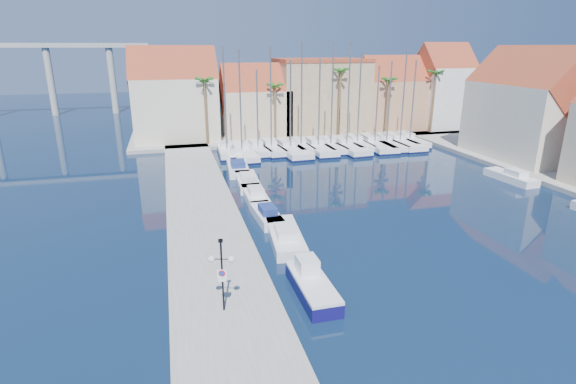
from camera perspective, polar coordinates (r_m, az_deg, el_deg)
ground at (r=28.55m, az=10.49°, el=-11.42°), size 260.00×260.00×0.00m
quay_west at (r=38.35m, az=-10.66°, el=-3.12°), size 6.00×77.00×0.50m
shore_north at (r=74.66m, az=1.83°, el=7.53°), size 54.00×16.00×0.50m
lamp_post at (r=23.63m, az=-8.42°, el=-9.05°), size 1.36×0.66×4.13m
fishing_boat at (r=26.82m, az=3.03°, el=-11.61°), size 1.83×5.46×1.91m
motorboat_west_0 at (r=33.38m, az=-0.33°, el=-5.59°), size 2.91×7.11×1.40m
motorboat_west_1 at (r=37.57m, az=-2.77°, el=-2.84°), size 2.00×5.54×1.40m
motorboat_west_2 at (r=42.41m, az=-4.21°, el=-0.39°), size 1.98×5.94×1.40m
motorboat_west_3 at (r=46.94m, az=-5.15°, el=1.42°), size 2.50×6.73×1.40m
motorboat_west_4 at (r=52.46m, az=-6.41°, el=3.16°), size 2.81×7.20×1.40m
motorboat_west_5 at (r=57.87m, az=-6.66°, el=4.57°), size 2.00×5.64×1.40m
motorboat_east_1 at (r=53.96m, az=26.51°, el=1.76°), size 2.43×6.15×1.40m
sailboat_0 at (r=60.71m, az=-7.80°, el=5.29°), size 2.59×8.41×13.77m
sailboat_1 at (r=60.00m, az=-5.97°, el=5.15°), size 3.06×11.04×13.55m
sailboat_2 at (r=61.44m, az=-3.93°, el=5.52°), size 2.74×8.33×11.00m
sailboat_3 at (r=61.86m, az=-2.26°, el=5.66°), size 3.03×9.23×13.72m
sailboat_4 at (r=61.52m, az=0.11°, el=5.55°), size 3.76×11.84×12.22m
sailboat_5 at (r=62.88m, az=1.55°, el=5.91°), size 2.32×8.22×14.39m
sailboat_6 at (r=62.64m, az=3.69°, el=5.75°), size 2.90×10.76×12.37m
sailboat_7 at (r=63.58m, az=5.27°, el=5.94°), size 2.59×9.31×14.32m
sailboat_8 at (r=63.67m, az=7.19°, el=5.86°), size 3.76×11.30×14.36m
sailboat_9 at (r=65.67m, az=8.59°, el=6.19°), size 2.70×9.48×13.14m
sailboat_10 at (r=66.09m, az=10.71°, el=6.11°), size 3.54×11.74×11.36m
sailboat_11 at (r=66.71m, az=12.16°, el=6.14°), size 2.96×10.65×11.93m
sailboat_12 at (r=67.87m, az=13.75°, el=6.24°), size 3.29×11.55×14.10m
sailboat_13 at (r=69.44m, az=14.98°, el=6.41°), size 2.65×9.36×12.07m
building_0 at (r=69.66m, az=-14.16°, el=11.46°), size 12.30×9.00×13.50m
building_1 at (r=71.04m, az=-4.20°, el=11.07°), size 10.30×8.00×11.00m
building_2 at (r=74.71m, az=4.13°, el=12.16°), size 14.20×10.20×11.50m
building_3 at (r=78.57m, az=12.86°, el=11.76°), size 10.30×8.00×12.00m
building_4 at (r=82.17m, az=18.95°, el=12.29°), size 8.30×8.00×14.00m
building_6 at (r=63.74m, az=28.29°, el=9.31°), size 9.00×14.30×13.50m
palm_0 at (r=64.65m, az=-10.58°, el=13.50°), size 2.60×2.60×10.15m
palm_1 at (r=66.29m, az=-1.67°, el=13.08°), size 2.60×2.60×9.15m
palm_2 at (r=69.14m, az=6.68°, el=14.74°), size 2.60×2.60×11.15m
palm_3 at (r=72.53m, az=12.70°, el=13.46°), size 2.60×2.60×9.65m
palm_4 at (r=76.47m, az=18.25°, el=13.94°), size 2.60×2.60×10.65m
viaduct at (r=107.98m, az=-30.86°, el=13.69°), size 48.00×2.20×14.45m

